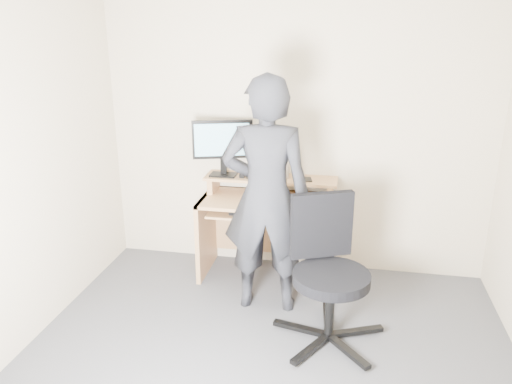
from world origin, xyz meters
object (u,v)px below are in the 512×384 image
(monitor, at_px, (223,143))
(office_chair, at_px, (328,266))
(desk, at_px, (269,217))
(person, at_px, (266,197))

(monitor, bearing_deg, office_chair, -61.16)
(monitor, distance_m, office_chair, 1.54)
(desk, height_order, office_chair, office_chair)
(desk, bearing_deg, office_chair, -57.98)
(office_chair, xyz_separation_m, person, (-0.51, 0.35, 0.38))
(office_chair, relative_size, person, 0.55)
(desk, height_order, person, person)
(office_chair, distance_m, person, 0.73)
(monitor, distance_m, person, 0.84)
(desk, distance_m, person, 0.71)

